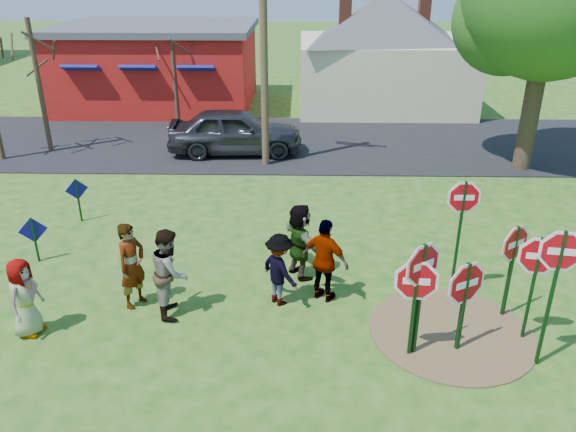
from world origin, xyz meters
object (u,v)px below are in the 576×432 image
Objects in this scene: stop_sign_a at (416,288)px; leafy_tree at (555,1)px; utility_pole at (264,38)px; stop_sign_b at (462,209)px; stop_sign_c at (558,268)px; suv at (235,131)px; person_b at (132,265)px; stop_sign_d at (514,250)px; person_a at (24,297)px.

leafy_tree is (5.86, 10.34, 4.09)m from stop_sign_a.
utility_pole is at bearing 112.98° from stop_sign_a.
stop_sign_c is at bearing -68.88° from stop_sign_b.
suv is at bearing 127.94° from stop_sign_c.
stop_sign_c reaches higher than person_b.
stop_sign_c is (0.98, -2.35, -0.02)m from stop_sign_b.
stop_sign_c is 0.57× the size of suv.
stop_sign_d reaches higher than suv.
utility_pole reaches higher than stop_sign_a.
person_b is 0.22× the size of leafy_tree.
stop_sign_c is 13.80m from suv.
person_a is at bearing -143.24° from leafy_tree.
stop_sign_b is 0.56× the size of suv.
stop_sign_a is at bearing -122.78° from stop_sign_b.
stop_sign_b is at bearing -152.04° from suv.
stop_sign_c is 1.29× the size of stop_sign_d.
stop_sign_b is 1.26× the size of stop_sign_d.
stop_sign_c reaches higher than stop_sign_d.
suv is 0.58× the size of leafy_tree.
person_a is at bearing 148.80° from person_b.
utility_pole is (4.04, 10.02, 3.55)m from person_a.
leafy_tree is (10.33, -1.43, 4.64)m from suv.
person_a is 11.37m from utility_pole.
person_b is at bearing -48.99° from person_a.
leafy_tree reaches higher than stop_sign_d.
stop_sign_a is 11.40m from utility_pole.
leafy_tree is (11.37, 8.79, 4.58)m from person_b.
stop_sign_a is 5.75m from person_b.
leafy_tree is (3.71, 9.05, 3.99)m from stop_sign_d.
utility_pole is at bearing 117.11° from stop_sign_b.
person_b is at bearing 175.73° from stop_sign_c.
stop_sign_c is at bearing -83.62° from person_a.
stop_sign_d is at bearing -59.58° from utility_pole.
person_a is 11.62m from suv.
stop_sign_d is 10.56m from leafy_tree.
suv is (-6.62, 10.48, -0.65)m from stop_sign_d.
utility_pole reaches higher than stop_sign_d.
leafy_tree is (4.56, 8.21, 3.50)m from stop_sign_b.
stop_sign_d is 1.16× the size of person_b.
stop_sign_a is at bearing -177.02° from stop_sign_c.
person_a is 0.20× the size of utility_pole.
utility_pole is 9.20m from leafy_tree.
utility_pole is (-4.57, 8.39, 2.34)m from stop_sign_b.
person_b is at bearing 144.81° from stop_sign_d.
stop_sign_d is at bearing -150.66° from suv.
stop_sign_c is at bearing 0.11° from stop_sign_a.
person_a is at bearing -111.97° from utility_pole.
person_a is at bearing -178.22° from stop_sign_a.
stop_sign_a is 1.13× the size of person_b.
stop_sign_a reaches higher than person_b.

